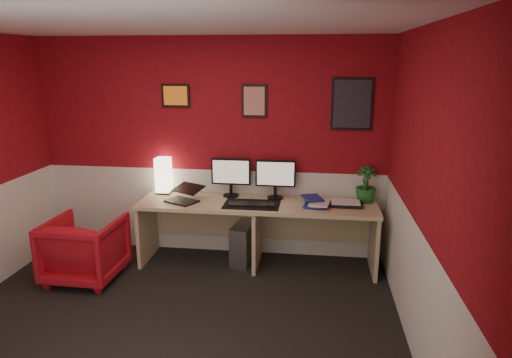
# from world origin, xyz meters

# --- Properties ---
(ground) EXTENTS (4.00, 3.50, 0.01)m
(ground) POSITION_xyz_m (0.00, 0.00, 0.00)
(ground) COLOR black
(ground) RESTS_ON ground
(ceiling) EXTENTS (4.00, 3.50, 0.01)m
(ceiling) POSITION_xyz_m (0.00, 0.00, 2.50)
(ceiling) COLOR white
(ceiling) RESTS_ON ground
(wall_back) EXTENTS (4.00, 0.01, 2.50)m
(wall_back) POSITION_xyz_m (0.00, 1.75, 1.25)
(wall_back) COLOR maroon
(wall_back) RESTS_ON ground
(wall_front) EXTENTS (4.00, 0.01, 2.50)m
(wall_front) POSITION_xyz_m (0.00, -1.75, 1.25)
(wall_front) COLOR maroon
(wall_front) RESTS_ON ground
(wall_right) EXTENTS (0.01, 3.50, 2.50)m
(wall_right) POSITION_xyz_m (2.00, 0.00, 1.25)
(wall_right) COLOR maroon
(wall_right) RESTS_ON ground
(wainscot_back) EXTENTS (4.00, 0.01, 1.00)m
(wainscot_back) POSITION_xyz_m (0.00, 1.75, 0.50)
(wainscot_back) COLOR silver
(wainscot_back) RESTS_ON ground
(wainscot_right) EXTENTS (0.01, 3.50, 1.00)m
(wainscot_right) POSITION_xyz_m (2.00, 0.00, 0.50)
(wainscot_right) COLOR silver
(wainscot_right) RESTS_ON ground
(desk) EXTENTS (2.60, 0.65, 0.73)m
(desk) POSITION_xyz_m (0.59, 1.41, 0.36)
(desk) COLOR tan
(desk) RESTS_ON ground
(shoji_lamp) EXTENTS (0.16, 0.16, 0.40)m
(shoji_lamp) POSITION_xyz_m (-0.54, 1.64, 0.93)
(shoji_lamp) COLOR #FFE5B2
(shoji_lamp) RESTS_ON desk
(laptop) EXTENTS (0.40, 0.36, 0.22)m
(laptop) POSITION_xyz_m (-0.24, 1.33, 0.84)
(laptop) COLOR black
(laptop) RESTS_ON desk
(monitor_left) EXTENTS (0.45, 0.06, 0.58)m
(monitor_left) POSITION_xyz_m (0.26, 1.62, 1.02)
(monitor_left) COLOR black
(monitor_left) RESTS_ON desk
(monitor_right) EXTENTS (0.45, 0.06, 0.58)m
(monitor_right) POSITION_xyz_m (0.77, 1.59, 1.02)
(monitor_right) COLOR black
(monitor_right) RESTS_ON desk
(desk_mat) EXTENTS (0.60, 0.38, 0.01)m
(desk_mat) POSITION_xyz_m (0.54, 1.33, 0.73)
(desk_mat) COLOR black
(desk_mat) RESTS_ON desk
(keyboard) EXTENTS (0.43, 0.16, 0.02)m
(keyboard) POSITION_xyz_m (0.50, 1.30, 0.74)
(keyboard) COLOR black
(keyboard) RESTS_ON desk_mat
(mouse) EXTENTS (0.06, 0.10, 0.03)m
(mouse) POSITION_xyz_m (0.76, 1.27, 0.75)
(mouse) COLOR black
(mouse) RESTS_ON desk_mat
(book_bottom) EXTENTS (0.26, 0.33, 0.03)m
(book_bottom) POSITION_xyz_m (1.10, 1.40, 0.74)
(book_bottom) COLOR navy
(book_bottom) RESTS_ON desk
(book_middle) EXTENTS (0.25, 0.31, 0.02)m
(book_middle) POSITION_xyz_m (1.16, 1.38, 0.77)
(book_middle) COLOR silver
(book_middle) RESTS_ON book_bottom
(book_top) EXTENTS (0.26, 0.30, 0.02)m
(book_top) POSITION_xyz_m (1.09, 1.42, 0.79)
(book_top) COLOR navy
(book_top) RESTS_ON book_middle
(zen_tray) EXTENTS (0.35, 0.25, 0.03)m
(zen_tray) POSITION_xyz_m (1.54, 1.44, 0.74)
(zen_tray) COLOR black
(zen_tray) RESTS_ON desk
(potted_plant) EXTENTS (0.23, 0.23, 0.40)m
(potted_plant) POSITION_xyz_m (1.76, 1.59, 0.93)
(potted_plant) COLOR #19591E
(potted_plant) RESTS_ON desk
(pc_tower) EXTENTS (0.26, 0.47, 0.45)m
(pc_tower) POSITION_xyz_m (0.42, 1.46, 0.23)
(pc_tower) COLOR #99999E
(pc_tower) RESTS_ON ground
(armchair) EXTENTS (0.73, 0.75, 0.67)m
(armchair) POSITION_xyz_m (-1.15, 0.84, 0.33)
(armchair) COLOR red
(armchair) RESTS_ON ground
(art_left) EXTENTS (0.32, 0.02, 0.26)m
(art_left) POSITION_xyz_m (-0.38, 1.74, 1.85)
(art_left) COLOR orange
(art_left) RESTS_ON wall_back
(art_center) EXTENTS (0.28, 0.02, 0.36)m
(art_center) POSITION_xyz_m (0.51, 1.74, 1.80)
(art_center) COLOR red
(art_center) RESTS_ON wall_back
(art_right) EXTENTS (0.44, 0.02, 0.56)m
(art_right) POSITION_xyz_m (1.57, 1.74, 1.78)
(art_right) COLOR black
(art_right) RESTS_ON wall_back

